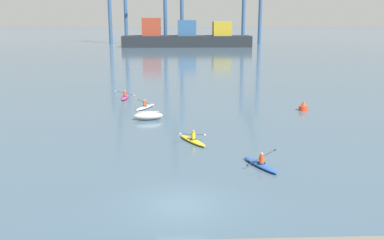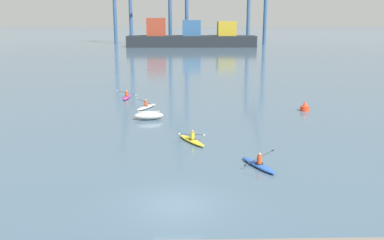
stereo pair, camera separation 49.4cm
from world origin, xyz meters
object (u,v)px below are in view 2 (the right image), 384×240
at_px(kayak_magenta, 127,97).
at_px(kayak_blue, 258,164).
at_px(container_barge, 191,37).
at_px(capsized_dinghy, 149,116).
at_px(kayak_white, 146,107).
at_px(kayak_yellow, 192,140).
at_px(channel_buoy, 305,107).

bearing_deg(kayak_magenta, kayak_blue, -64.89).
height_order(container_barge, kayak_magenta, container_barge).
height_order(capsized_dinghy, kayak_white, kayak_white).
xyz_separation_m(kayak_magenta, kayak_yellow, (6.94, -17.77, 0.00)).
bearing_deg(kayak_blue, kayak_magenta, 115.11).
bearing_deg(kayak_yellow, kayak_blue, -54.08).
height_order(container_barge, kayak_yellow, container_barge).
relative_size(container_barge, kayak_yellow, 12.05).
distance_m(channel_buoy, kayak_magenta, 19.63).
bearing_deg(capsized_dinghy, kayak_yellow, -63.21).
distance_m(container_barge, kayak_blue, 109.82).
bearing_deg(kayak_blue, capsized_dinghy, 120.91).
relative_size(capsized_dinghy, channel_buoy, 2.70).
distance_m(container_barge, kayak_yellow, 104.39).
bearing_deg(capsized_dinghy, kayak_white, 97.08).
distance_m(kayak_white, kayak_yellow, 12.85).
relative_size(kayak_magenta, kayak_blue, 1.02).
height_order(container_barge, channel_buoy, container_barge).
xyz_separation_m(container_barge, kayak_magenta, (-9.14, -86.56, -2.72)).
bearing_deg(kayak_yellow, kayak_magenta, 111.32).
xyz_separation_m(container_barge, kayak_yellow, (-2.20, -104.33, -2.72)).
xyz_separation_m(capsized_dinghy, kayak_blue, (7.62, -12.73, -0.18)).
xyz_separation_m(channel_buoy, kayak_blue, (-7.40, -16.04, -0.19)).
height_order(kayak_magenta, kayak_blue, kayak_blue).
xyz_separation_m(capsized_dinghy, kayak_magenta, (-3.25, 10.48, -0.18)).
distance_m(kayak_magenta, kayak_blue, 25.63).
bearing_deg(channel_buoy, container_barge, 95.57).
relative_size(capsized_dinghy, kayak_yellow, 0.82).
bearing_deg(container_barge, kayak_white, -94.02).
relative_size(capsized_dinghy, kayak_white, 0.82).
bearing_deg(capsized_dinghy, channel_buoy, 12.41).
height_order(kayak_blue, kayak_yellow, kayak_blue).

